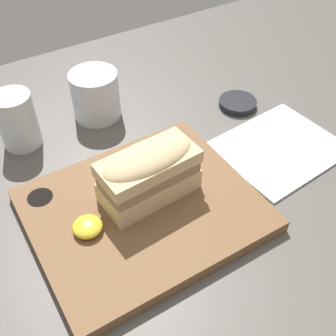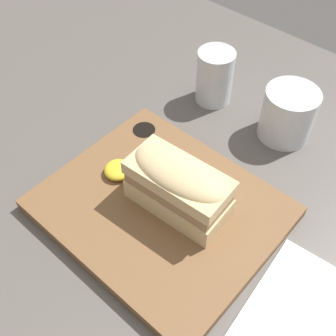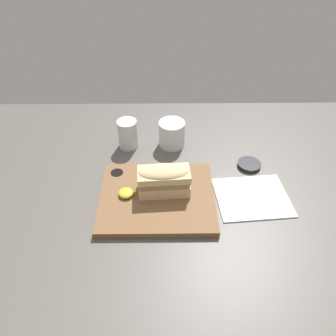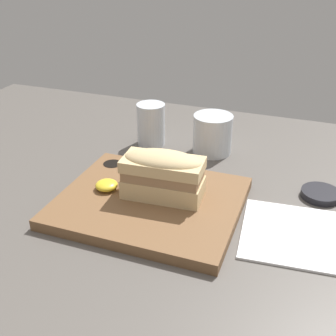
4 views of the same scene
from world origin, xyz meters
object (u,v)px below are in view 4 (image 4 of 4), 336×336
at_px(water_glass, 151,127).
at_px(wine_glass, 212,136).
at_px(serving_board, 149,203).
at_px(napkin, 305,236).
at_px(sandwich, 163,173).
at_px(condiment_dish, 321,194).

bearing_deg(water_glass, wine_glass, 2.68).
bearing_deg(wine_glass, serving_board, -100.16).
height_order(serving_board, napkin, serving_board).
height_order(serving_board, sandwich, sandwich).
xyz_separation_m(wine_glass, napkin, (0.21, -0.24, -0.04)).
xyz_separation_m(napkin, condiment_dish, (0.02, 0.13, 0.00)).
relative_size(wine_glass, condiment_dish, 1.22).
distance_m(sandwich, wine_glass, 0.24).
distance_m(wine_glass, napkin, 0.33).
relative_size(sandwich, condiment_dish, 2.02).
distance_m(wine_glass, condiment_dish, 0.26).
relative_size(sandwich, water_glass, 1.48).
relative_size(serving_board, wine_glass, 3.61).
bearing_deg(serving_board, condiment_dish, 26.60).
height_order(sandwich, napkin, sandwich).
bearing_deg(napkin, serving_board, -178.35).
relative_size(wine_glass, napkin, 0.41).
xyz_separation_m(wine_glass, condiment_dish, (0.23, -0.11, -0.03)).
height_order(wine_glass, condiment_dish, wine_glass).
distance_m(water_glass, condiment_dish, 0.39).
relative_size(water_glass, condiment_dish, 1.36).
bearing_deg(water_glass, condiment_dish, -15.80).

